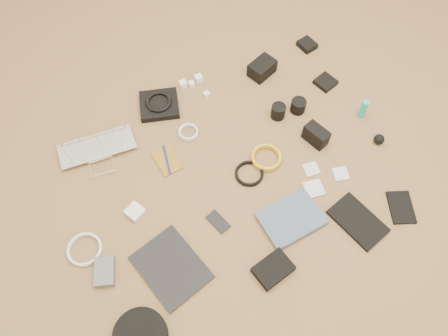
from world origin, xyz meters
name	(u,v)px	position (x,y,z in m)	size (l,w,h in m)	color
laptop	(100,157)	(-0.46, 0.33, 0.01)	(0.33, 0.23, 0.03)	silver
headphone_pouch	(159,105)	(-0.12, 0.47, 0.02)	(0.18, 0.17, 0.03)	black
headphones	(159,102)	(-0.12, 0.47, 0.04)	(0.12, 0.12, 0.02)	black
charger_a	(183,84)	(0.03, 0.54, 0.02)	(0.03, 0.03, 0.03)	white
charger_b	(192,84)	(0.06, 0.52, 0.01)	(0.03, 0.03, 0.02)	white
charger_c	(199,78)	(0.11, 0.53, 0.02)	(0.03, 0.03, 0.03)	white
charger_d	(207,94)	(0.10, 0.43, 0.01)	(0.03, 0.03, 0.02)	white
dslr_camera	(262,68)	(0.40, 0.43, 0.04)	(0.13, 0.09, 0.07)	black
lens_pouch	(307,45)	(0.69, 0.48, 0.01)	(0.07, 0.08, 0.03)	black
notebook_olive	(167,160)	(-0.21, 0.19, 0.00)	(0.09, 0.14, 0.01)	olive
pen_blue	(167,159)	(-0.21, 0.19, 0.01)	(0.01, 0.01, 0.15)	#121E96
cable_white_a	(188,133)	(-0.07, 0.27, 0.01)	(0.09, 0.09, 0.01)	white
lens_a	(278,111)	(0.34, 0.17, 0.03)	(0.07, 0.07, 0.07)	black
lens_b	(298,106)	(0.44, 0.16, 0.03)	(0.07, 0.07, 0.06)	black
card_reader	(325,82)	(0.64, 0.24, 0.01)	(0.09, 0.09, 0.02)	black
power_brick	(135,212)	(-0.42, 0.02, 0.01)	(0.06, 0.06, 0.03)	white
cable_white_b	(85,250)	(-0.65, -0.04, 0.01)	(0.14, 0.14, 0.01)	white
cable_black	(249,174)	(0.07, -0.04, 0.01)	(0.12, 0.12, 0.01)	black
cable_yellow	(266,158)	(0.17, 0.00, 0.01)	(0.13, 0.13, 0.02)	gold
flash	(316,135)	(0.42, -0.02, 0.04)	(0.06, 0.11, 0.08)	black
lens_cleaner	(363,109)	(0.68, 0.00, 0.05)	(0.03, 0.03, 0.10)	#1BB4AD
battery_charger	(105,272)	(-0.61, -0.16, 0.02)	(0.07, 0.11, 0.03)	#58585D
tablet	(171,267)	(-0.39, -0.26, 0.01)	(0.21, 0.27, 0.01)	black
phone	(218,222)	(-0.14, -0.17, 0.00)	(0.05, 0.10, 0.01)	black
filter_case_left	(314,189)	(0.28, -0.22, 0.01)	(0.08, 0.08, 0.01)	silver
filter_case_mid	(311,169)	(0.32, -0.14, 0.00)	(0.06, 0.06, 0.01)	silver
filter_case_right	(341,174)	(0.42, -0.21, 0.00)	(0.06, 0.06, 0.01)	silver
air_blower	(379,139)	(0.66, -0.15, 0.02)	(0.05, 0.05, 0.05)	black
headphone_case	(141,336)	(-0.58, -0.44, 0.03)	(0.19, 0.19, 0.05)	black
drive_case	(273,269)	(-0.05, -0.44, 0.02)	(0.14, 0.10, 0.04)	black
paperback	(304,237)	(0.12, -0.38, 0.01)	(0.18, 0.24, 0.02)	#40536D
notebook_black_a	(358,221)	(0.35, -0.42, 0.01)	(0.14, 0.22, 0.02)	black
notebook_black_b	(401,207)	(0.55, -0.46, 0.01)	(0.09, 0.14, 0.01)	black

